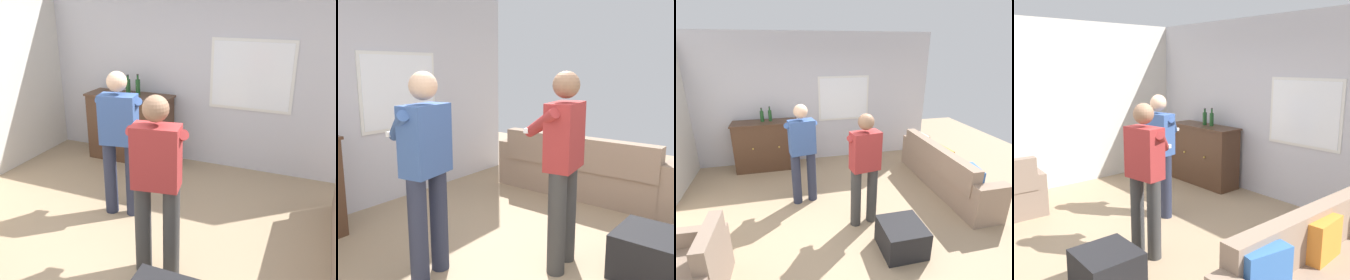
% 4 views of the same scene
% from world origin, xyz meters
% --- Properties ---
extents(wall_back_with_window, '(5.20, 0.15, 2.80)m').
position_xyz_m(wall_back_with_window, '(0.02, 2.66, 1.40)').
color(wall_back_with_window, silver).
rests_on(wall_back_with_window, ground).
extents(couch, '(0.57, 2.45, 0.83)m').
position_xyz_m(couch, '(2.05, 0.73, 0.33)').
color(couch, gray).
rests_on(couch, ground).
extents(ottoman, '(0.54, 0.54, 0.38)m').
position_xyz_m(ottoman, '(0.63, -0.60, 0.19)').
color(ottoman, black).
rests_on(ottoman, ground).
extents(person_standing_left, '(0.55, 0.51, 1.68)m').
position_xyz_m(person_standing_left, '(-0.49, 0.85, 0.94)').
color(person_standing_left, '#282D42').
rests_on(person_standing_left, ground).
extents(person_standing_right, '(0.55, 0.50, 1.68)m').
position_xyz_m(person_standing_right, '(0.31, 0.07, 0.94)').
color(person_standing_right, '#383838').
rests_on(person_standing_right, ground).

